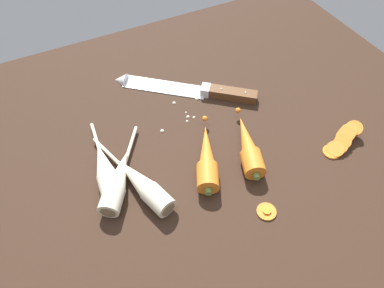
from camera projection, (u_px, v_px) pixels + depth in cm
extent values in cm
cube|color=#332116|center=(188.00, 148.00, 76.10)|extent=(120.00, 90.00, 4.00)
cube|color=silver|center=(165.00, 87.00, 85.07)|extent=(18.29, 16.03, 0.50)
cone|color=silver|center=(120.00, 80.00, 86.61)|extent=(4.83, 4.97, 3.96)
cube|color=silver|center=(206.00, 90.00, 83.03)|extent=(3.41, 3.54, 2.20)
cube|color=brown|center=(233.00, 94.00, 82.14)|extent=(10.30, 9.11, 2.20)
sphere|color=silver|center=(221.00, 89.00, 81.67)|extent=(0.50, 0.50, 0.50)
sphere|color=silver|center=(246.00, 93.00, 80.90)|extent=(0.50, 0.50, 0.50)
cylinder|color=orange|center=(208.00, 177.00, 66.47)|extent=(6.08, 6.59, 4.20)
cone|color=orange|center=(206.00, 150.00, 70.46)|extent=(9.12, 13.15, 3.99)
sphere|color=orange|center=(205.00, 119.00, 75.91)|extent=(1.20, 1.20, 1.20)
cylinder|color=#5B7F3D|center=(208.00, 192.00, 64.42)|extent=(1.52, 1.42, 1.20)
cylinder|color=orange|center=(253.00, 163.00, 68.47)|extent=(5.67, 6.19, 4.20)
cone|color=orange|center=(246.00, 139.00, 72.27)|extent=(7.87, 12.79, 3.99)
sphere|color=orange|center=(238.00, 110.00, 77.46)|extent=(1.20, 1.20, 1.20)
cylinder|color=#5B7F3D|center=(256.00, 177.00, 66.50)|extent=(1.47, 1.35, 1.20)
cylinder|color=beige|center=(112.00, 200.00, 63.41)|extent=(6.06, 6.30, 4.00)
cone|color=beige|center=(122.00, 169.00, 67.66)|extent=(8.03, 9.34, 3.80)
cylinder|color=beige|center=(131.00, 144.00, 72.72)|extent=(5.87, 8.19, 0.70)
cylinder|color=#7A6647|center=(108.00, 212.00, 61.87)|extent=(2.49, 1.82, 2.80)
cylinder|color=beige|center=(110.00, 185.00, 65.42)|extent=(4.37, 4.89, 4.00)
cone|color=beige|center=(102.00, 159.00, 69.15)|extent=(4.46, 8.43, 3.80)
cylinder|color=beige|center=(96.00, 139.00, 73.66)|extent=(1.43, 8.83, 0.70)
cylinder|color=#7A6647|center=(113.00, 195.00, 64.08)|extent=(2.82, 0.53, 2.80)
cylinder|color=beige|center=(158.00, 200.00, 63.48)|extent=(5.45, 6.41, 4.00)
cone|color=beige|center=(132.00, 174.00, 66.93)|extent=(6.52, 10.41, 3.80)
cylinder|color=beige|center=(109.00, 154.00, 71.17)|extent=(3.80, 10.24, 0.70)
cylinder|color=#7A6647|center=(168.00, 209.00, 62.24)|extent=(2.76, 1.12, 2.80)
cylinder|color=orange|center=(332.00, 151.00, 72.51)|extent=(3.60, 3.60, 0.70)
cylinder|color=orange|center=(335.00, 149.00, 72.53)|extent=(3.75, 3.65, 2.09)
cylinder|color=orange|center=(339.00, 146.00, 72.72)|extent=(3.55, 3.42, 2.42)
cylinder|color=orange|center=(343.00, 142.00, 73.16)|extent=(3.56, 3.44, 2.38)
cylinder|color=orange|center=(344.00, 137.00, 73.62)|extent=(3.52, 3.41, 2.23)
cylinder|color=orange|center=(346.00, 134.00, 73.81)|extent=(3.54, 3.43, 2.29)
cylinder|color=orange|center=(349.00, 131.00, 73.98)|extent=(3.44, 3.33, 2.03)
cylinder|color=orange|center=(354.00, 128.00, 74.18)|extent=(3.61, 3.49, 2.39)
cylinder|color=orange|center=(267.00, 211.00, 63.88)|extent=(3.59, 3.59, 0.70)
cylinder|color=orange|center=(267.00, 210.00, 63.67)|extent=(1.51, 1.51, 0.16)
sphere|color=silver|center=(174.00, 102.00, 81.53)|extent=(0.81, 0.81, 0.81)
sphere|color=silver|center=(186.00, 112.00, 79.78)|extent=(0.43, 0.43, 0.43)
sphere|color=silver|center=(188.00, 116.00, 78.77)|extent=(0.78, 0.78, 0.78)
sphere|color=silver|center=(162.00, 130.00, 76.12)|extent=(0.85, 0.85, 0.85)
sphere|color=silver|center=(199.00, 97.00, 82.76)|extent=(0.68, 0.68, 0.68)
sphere|color=silver|center=(194.00, 117.00, 78.72)|extent=(0.63, 0.63, 0.63)
sphere|color=silver|center=(187.00, 121.00, 78.03)|extent=(0.57, 0.57, 0.57)
sphere|color=silver|center=(197.00, 98.00, 82.39)|extent=(0.87, 0.87, 0.87)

